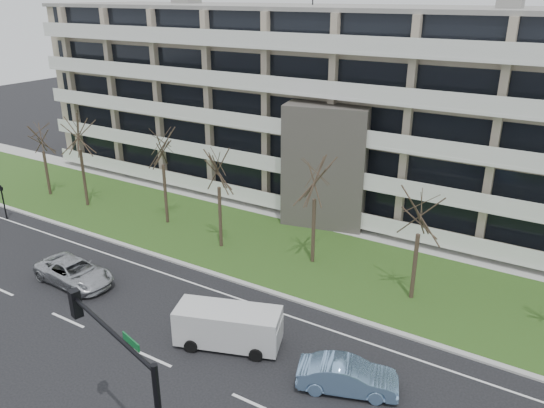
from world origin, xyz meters
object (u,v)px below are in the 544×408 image
Objects in this scene: traffic_signal at (129,390)px; white_van at (229,324)px; pedestrian_signal at (3,198)px; blue_sedan at (348,376)px; silver_pickup at (74,272)px.

white_van is at bearing 119.43° from traffic_signal.
pedestrian_signal is (-25.84, 12.06, -2.50)m from traffic_signal.
white_van is (-6.26, -0.05, 0.47)m from blue_sedan.
blue_sedan is 9.99m from traffic_signal.
traffic_signal reaches higher than pedestrian_signal.
traffic_signal is (-4.21, -8.34, 3.56)m from blue_sedan.
silver_pickup is 0.79× the size of traffic_signal.
silver_pickup reaches higher than blue_sedan.
traffic_signal is at bearing -118.87° from silver_pickup.
white_van is 24.10m from pedestrian_signal.
silver_pickup is 12.97m from pedestrian_signal.
pedestrian_signal is at bearing 170.52° from traffic_signal.
white_van reaches higher than silver_pickup.
traffic_signal reaches higher than blue_sedan.
blue_sedan is 30.30m from pedestrian_signal.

